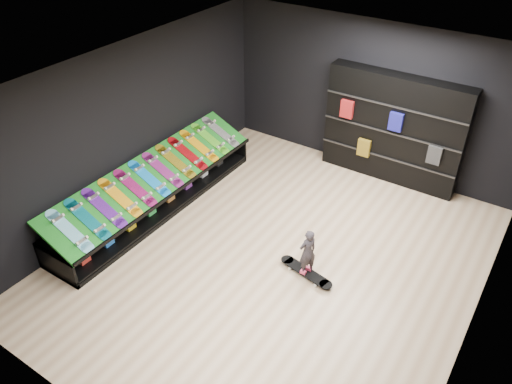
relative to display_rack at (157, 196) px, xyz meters
The scene contains 23 objects.
floor 2.56m from the display_rack, ahead, with size 6.00×7.00×0.01m, color beige.
ceiling 3.75m from the display_rack, ahead, with size 6.00×7.00×0.01m, color white.
wall_back 4.51m from the display_rack, 53.92° to the left, with size 6.00×0.02×3.00m, color black.
wall_front 4.51m from the display_rack, 53.92° to the right, with size 6.00×0.02×3.00m, color black.
wall_left 1.33m from the display_rack, behind, with size 0.02×7.00×3.00m, color black.
wall_right 5.69m from the display_rack, ahead, with size 0.02×7.00×3.00m, color black.
display_rack is the anchor object (origin of this frame).
turf_ramp 0.46m from the display_rack, ahead, with size 1.00×4.50×0.04m, color #0F6514.
back_shelving 4.64m from the display_rack, 46.68° to the left, with size 2.68×0.31×2.14m, color black.
floor_skateboard 3.17m from the display_rack, ahead, with size 0.98×0.22×0.09m, color black, non-canonical shape.
child 3.17m from the display_rack, ahead, with size 0.18×0.13×0.48m, color black.
display_board_0 1.96m from the display_rack, 88.11° to the right, with size 0.98×0.22×0.09m, color #0CB2E5, non-canonical shape.
display_board_1 1.63m from the display_rack, 87.69° to the right, with size 0.98×0.22×0.09m, color #0C8C99, non-canonical shape.
display_board_2 1.31m from the display_rack, 87.03° to the right, with size 0.98×0.22×0.09m, color purple, non-canonical shape.
display_board_3 0.99m from the display_rack, 85.85° to the right, with size 0.98×0.22×0.09m, color orange, non-canonical shape.
display_board_4 0.71m from the display_rack, 83.10° to the right, with size 0.98×0.22×0.09m, color #E5198C, non-canonical shape.
display_board_5 0.52m from the display_rack, 70.06° to the right, with size 0.98×0.22×0.09m, color blue, non-canonical shape.
display_board_6 0.52m from the display_rack, 70.06° to the left, with size 0.98×0.22×0.09m, color #2626BF, non-canonical shape.
display_board_7 0.71m from the display_rack, 83.10° to the left, with size 0.98×0.22×0.09m, color yellow, non-canonical shape.
display_board_8 0.99m from the display_rack, 85.85° to the left, with size 0.98×0.22×0.09m, color red, non-canonical shape.
display_board_9 1.31m from the display_rack, 87.03° to the left, with size 0.98×0.22×0.09m, color yellow, non-canonical shape.
display_board_10 1.63m from the display_rack, 87.69° to the left, with size 0.98×0.22×0.09m, color green, non-canonical shape.
display_board_11 1.96m from the display_rack, 88.11° to the left, with size 0.98×0.22×0.09m, color black, non-canonical shape.
Camera 1 is at (3.08, -5.22, 5.51)m, focal length 35.00 mm.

